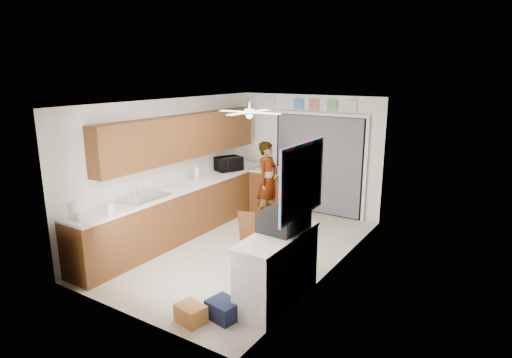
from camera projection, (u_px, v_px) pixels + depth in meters
The scene contains 40 objects.
floor at pixel (244, 248), 7.39m from camera, with size 5.00×5.00×0.00m, color beige.
ceiling at pixel (242, 102), 6.78m from camera, with size 5.00×5.00×0.00m, color white.
wall_back at pixel (309, 154), 9.13m from camera, with size 3.20×3.20×0.00m, color white.
wall_front at pixel (124, 222), 5.04m from camera, with size 3.20×3.20×0.00m, color white.
wall_left at pixel (172, 167), 7.92m from camera, with size 5.00×5.00×0.00m, color white.
wall_right at pixel (333, 192), 6.25m from camera, with size 5.00×5.00×0.00m, color white.
left_base_cabinets at pixel (186, 211), 7.96m from camera, with size 0.60×4.80×0.90m, color brown.
left_countertop at pixel (185, 186), 7.84m from camera, with size 0.62×4.80×0.04m, color white.
upper_cabinets at pixel (184, 137), 7.86m from camera, with size 0.32×4.00×0.80m, color brown.
sink_basin at pixel (144, 198), 7.01m from camera, with size 0.50×0.76×0.06m, color silver.
faucet at pixel (136, 191), 7.09m from camera, with size 0.03×0.03×0.22m, color silver.
peninsula_base at pixel (276, 192), 9.18m from camera, with size 1.00×0.60×0.90m, color brown.
peninsula_top at pixel (277, 171), 9.06m from camera, with size 1.04×0.64×0.04m, color white.
back_opening_recess at pixel (319, 165), 9.03m from camera, with size 2.00×0.06×2.10m, color black.
curtain_panel at pixel (318, 165), 8.99m from camera, with size 1.90×0.03×2.05m, color slate.
door_trim_left at pixel (276, 160), 9.53m from camera, with size 0.06×0.04×2.10m, color white.
door_trim_right at pixel (365, 171), 8.47m from camera, with size 0.06×0.04×2.10m, color white.
door_trim_head at pixel (320, 114), 8.74m from camera, with size 2.10×0.04×0.06m, color white.
header_frame_1 at pixel (299, 104), 8.98m from camera, with size 0.22×0.02×0.22m, color #4C78CB.
header_frame_2 at pixel (314, 105), 8.80m from camera, with size 0.22×0.02×0.22m, color #C9694B.
header_frame_3 at pixel (332, 106), 8.59m from camera, with size 0.22×0.02×0.22m, color #6FA45D.
header_frame_4 at pixel (351, 106), 8.38m from camera, with size 0.22×0.02×0.22m, color silver.
route66_sign at pixel (270, 103), 9.34m from camera, with size 0.22×0.02×0.26m, color silver.
right_counter_base at pixel (277, 270), 5.60m from camera, with size 0.50×1.40×0.90m, color white.
right_counter_top at pixel (277, 236), 5.49m from camera, with size 0.54×1.44×0.04m, color white.
abstract_painting at pixel (302, 180), 5.35m from camera, with size 0.03×1.15×0.95m, color #F95BB4.
ceiling_fan at pixel (249, 112), 6.99m from camera, with size 1.14×1.14×0.24m, color white.
microwave at pixel (229, 164), 8.95m from camera, with size 0.53×0.36×0.29m, color black.
soap_bottle at pixel (197, 171), 8.24m from camera, with size 0.12×0.12×0.31m, color silver.
jar_a at pixel (110, 209), 6.27m from camera, with size 0.11×0.11×0.15m, color silver.
jar_b at pixel (78, 217), 5.97m from camera, with size 0.08×0.08×0.11m, color silver.
paper_towel_roll at pixel (73, 210), 6.00m from camera, with size 0.12×0.12×0.27m, color white.
suitcase at pixel (284, 219), 5.63m from camera, with size 0.48×0.64×0.28m, color black.
suitcase_rim at pixel (284, 227), 5.66m from camera, with size 0.44×0.58×0.02m, color yellow.
suitcase_lid at pixel (294, 196), 5.81m from camera, with size 0.42×0.03×0.50m, color black.
cardboard_box at pixel (191, 313), 5.20m from camera, with size 0.35×0.26×0.22m, color #C9803F.
navy_crate at pixel (224, 310), 5.28m from camera, with size 0.38×0.32×0.23m, color black.
cabinet_door_panel at pixel (249, 227), 7.56m from camera, with size 0.40×0.03×0.59m, color brown.
man at pixel (268, 181), 8.70m from camera, with size 0.59×0.39×1.61m, color white.
dog at pixel (297, 226), 7.84m from camera, with size 0.22×0.52×0.41m, color black.
Camera 1 is at (3.87, -5.68, 2.98)m, focal length 30.00 mm.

